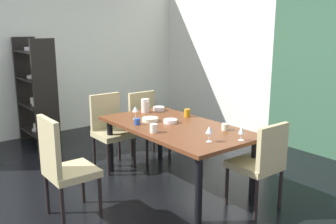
{
  "coord_description": "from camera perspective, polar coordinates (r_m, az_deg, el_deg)",
  "views": [
    {
      "loc": [
        3.4,
        -2.08,
        1.83
      ],
      "look_at": [
        0.09,
        0.5,
        0.85
      ],
      "focal_mm": 40.0,
      "sensor_mm": 36.0,
      "label": 1
    }
  ],
  "objects": [
    {
      "name": "chair_right_far",
      "position": [
        3.84,
        14.0,
        -7.24
      ],
      "size": [
        0.44,
        0.44,
        0.91
      ],
      "rotation": [
        0.0,
        0.0,
        1.57
      ],
      "color": "tan",
      "rests_on": "ground_plane"
    },
    {
      "name": "serving_bowl_center",
      "position": [
        4.42,
        -2.73,
        -1.13
      ],
      "size": [
        0.19,
        0.19,
        0.04
      ],
      "primitive_type": "cylinder",
      "color": "beige",
      "rests_on": "dining_table"
    },
    {
      "name": "cup_rear",
      "position": [
        4.08,
        8.68,
        -2.26
      ],
      "size": [
        0.07,
        0.07,
        0.07
      ],
      "primitive_type": "cylinder",
      "color": "beige",
      "rests_on": "dining_table"
    },
    {
      "name": "chair_left_far",
      "position": [
        5.22,
        -3.2,
        -1.4
      ],
      "size": [
        0.44,
        0.44,
        0.92
      ],
      "rotation": [
        0.0,
        0.0,
        -1.57
      ],
      "color": "tan",
      "rests_on": "ground_plane"
    },
    {
      "name": "cup_left",
      "position": [
        4.27,
        -4.71,
        -1.46
      ],
      "size": [
        0.07,
        0.07,
        0.07
      ],
      "primitive_type": "cylinder",
      "color": "#244798",
      "rests_on": "dining_table"
    },
    {
      "name": "dining_table",
      "position": [
        4.26,
        1.16,
        -3.02
      ],
      "size": [
        1.85,
        0.98,
        0.72
      ],
      "color": "brown",
      "rests_on": "ground_plane"
    },
    {
      "name": "cup_east",
      "position": [
        4.63,
        2.93,
        -0.13
      ],
      "size": [
        0.08,
        0.08,
        0.1
      ],
      "primitive_type": "cylinder",
      "color": "#BC8017",
      "rests_on": "dining_table"
    },
    {
      "name": "ground_plane",
      "position": [
        4.39,
        -6.03,
        -11.71
      ],
      "size": [
        5.75,
        5.72,
        0.02
      ],
      "primitive_type": "cube",
      "color": "black"
    },
    {
      "name": "display_shelf",
      "position": [
        6.08,
        -19.46,
        2.77
      ],
      "size": [
        0.87,
        0.35,
        1.65
      ],
      "color": "black",
      "rests_on": "ground_plane"
    },
    {
      "name": "chair_head_near",
      "position": [
        3.68,
        -15.74,
        -7.66
      ],
      "size": [
        0.44,
        0.44,
        1.01
      ],
      "color": "tan",
      "rests_on": "ground_plane"
    },
    {
      "name": "back_panel_interior",
      "position": [
        6.97,
        6.89,
        8.66
      ],
      "size": [
        2.69,
        0.1,
        2.59
      ],
      "primitive_type": "cube",
      "color": "silver",
      "rests_on": "ground_plane"
    },
    {
      "name": "pitcher_right",
      "position": [
        4.85,
        -3.47,
        0.99
      ],
      "size": [
        0.12,
        0.11,
        0.18
      ],
      "color": "beige",
      "rests_on": "dining_table"
    },
    {
      "name": "chair_left_near",
      "position": [
        4.93,
        -8.79,
        -2.28
      ],
      "size": [
        0.44,
        0.44,
        0.96
      ],
      "rotation": [
        0.0,
        0.0,
        -1.57
      ],
      "color": "tan",
      "rests_on": "ground_plane"
    },
    {
      "name": "serving_bowl_near_shelf",
      "position": [
        4.96,
        -1.41,
        0.53
      ],
      "size": [
        0.15,
        0.15,
        0.05
      ],
      "primitive_type": "cylinder",
      "color": "silver",
      "rests_on": "dining_table"
    },
    {
      "name": "wine_glass_corner",
      "position": [
        3.73,
        11.14,
        -2.77
      ],
      "size": [
        0.06,
        0.06,
        0.15
      ],
      "color": "silver",
      "rests_on": "dining_table"
    },
    {
      "name": "wine_glass_west",
      "position": [
        3.64,
        6.32,
        -2.76
      ],
      "size": [
        0.07,
        0.07,
        0.16
      ],
      "color": "silver",
      "rests_on": "dining_table"
    },
    {
      "name": "cup_near_window",
      "position": [
        3.95,
        -2.2,
        -2.48
      ],
      "size": [
        0.08,
        0.08,
        0.09
      ],
      "primitive_type": "cylinder",
      "color": "white",
      "rests_on": "dining_table"
    },
    {
      "name": "wine_glass_north",
      "position": [
        4.5,
        -5.01,
        0.4
      ],
      "size": [
        0.07,
        0.07,
        0.16
      ],
      "color": "silver",
      "rests_on": "dining_table"
    },
    {
      "name": "serving_bowl_front",
      "position": [
        4.33,
        0.37,
        -1.4
      ],
      "size": [
        0.16,
        0.16,
        0.04
      ],
      "primitive_type": "cylinder",
      "color": "white",
      "rests_on": "dining_table"
    },
    {
      "name": "left_interior_panel",
      "position": [
        6.59,
        -19.59,
        7.75
      ],
      "size": [
        0.1,
        5.72,
        2.59
      ],
      "primitive_type": "cube",
      "color": "silver",
      "rests_on": "ground_plane"
    }
  ]
}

